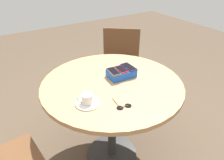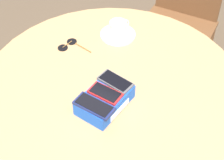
{
  "view_description": "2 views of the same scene",
  "coord_description": "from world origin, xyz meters",
  "px_view_note": "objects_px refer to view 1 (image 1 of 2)",
  "views": [
    {
      "loc": [
        0.72,
        1.14,
        1.55
      ],
      "look_at": [
        0.0,
        0.0,
        0.76
      ],
      "focal_mm": 35.0,
      "sensor_mm": 36.0,
      "label": 1
    },
    {
      "loc": [
        -0.85,
        -0.53,
        1.76
      ],
      "look_at": [
        0.0,
        0.0,
        0.76
      ],
      "focal_mm": 60.0,
      "sensor_mm": 36.0,
      "label": 2
    }
  ],
  "objects_px": {
    "round_table": "(112,96)",
    "phone_box": "(121,73)",
    "phone_red": "(121,69)",
    "coffee_cup": "(87,98)",
    "phone_gray": "(113,71)",
    "saucer": "(88,103)",
    "chair_near_window": "(120,63)",
    "sunglasses": "(123,106)",
    "phone_navy": "(129,67)"
  },
  "relations": [
    {
      "from": "coffee_cup",
      "to": "phone_box",
      "type": "bearing_deg",
      "value": -155.21
    },
    {
      "from": "round_table",
      "to": "chair_near_window",
      "type": "relative_size",
      "value": 1.26
    },
    {
      "from": "phone_gray",
      "to": "phone_red",
      "type": "bearing_deg",
      "value": 179.86
    },
    {
      "from": "round_table",
      "to": "saucer",
      "type": "relative_size",
      "value": 6.6
    },
    {
      "from": "phone_navy",
      "to": "phone_red",
      "type": "relative_size",
      "value": 1.2
    },
    {
      "from": "round_table",
      "to": "phone_navy",
      "type": "xyz_separation_m",
      "value": [
        -0.17,
        -0.04,
        0.18
      ]
    },
    {
      "from": "phone_red",
      "to": "chair_near_window",
      "type": "relative_size",
      "value": 0.15
    },
    {
      "from": "phone_navy",
      "to": "sunglasses",
      "type": "xyz_separation_m",
      "value": [
        0.27,
        0.31,
        -0.06
      ]
    },
    {
      "from": "round_table",
      "to": "coffee_cup",
      "type": "distance_m",
      "value": 0.34
    },
    {
      "from": "coffee_cup",
      "to": "chair_near_window",
      "type": "bearing_deg",
      "value": -134.17
    },
    {
      "from": "phone_red",
      "to": "phone_gray",
      "type": "bearing_deg",
      "value": -0.14
    },
    {
      "from": "phone_box",
      "to": "phone_gray",
      "type": "bearing_deg",
      "value": -0.36
    },
    {
      "from": "phone_gray",
      "to": "sunglasses",
      "type": "bearing_deg",
      "value": 67.14
    },
    {
      "from": "coffee_cup",
      "to": "chair_near_window",
      "type": "xyz_separation_m",
      "value": [
        -0.85,
        -0.87,
        -0.34
      ]
    },
    {
      "from": "round_table",
      "to": "saucer",
      "type": "xyz_separation_m",
      "value": [
        0.27,
        0.14,
        0.12
      ]
    },
    {
      "from": "phone_red",
      "to": "saucer",
      "type": "distance_m",
      "value": 0.41
    },
    {
      "from": "sunglasses",
      "to": "phone_box",
      "type": "bearing_deg",
      "value": -122.79
    },
    {
      "from": "phone_box",
      "to": "phone_red",
      "type": "distance_m",
      "value": 0.03
    },
    {
      "from": "phone_navy",
      "to": "chair_near_window",
      "type": "xyz_separation_m",
      "value": [
        -0.41,
        -0.7,
        -0.36
      ]
    },
    {
      "from": "saucer",
      "to": "chair_near_window",
      "type": "relative_size",
      "value": 0.19
    },
    {
      "from": "phone_box",
      "to": "saucer",
      "type": "height_order",
      "value": "phone_box"
    },
    {
      "from": "phone_navy",
      "to": "sunglasses",
      "type": "distance_m",
      "value": 0.42
    },
    {
      "from": "sunglasses",
      "to": "chair_near_window",
      "type": "height_order",
      "value": "chair_near_window"
    },
    {
      "from": "phone_box",
      "to": "saucer",
      "type": "distance_m",
      "value": 0.41
    },
    {
      "from": "phone_red",
      "to": "phone_gray",
      "type": "distance_m",
      "value": 0.07
    },
    {
      "from": "coffee_cup",
      "to": "chair_near_window",
      "type": "height_order",
      "value": "coffee_cup"
    },
    {
      "from": "sunglasses",
      "to": "phone_navy",
      "type": "bearing_deg",
      "value": -130.72
    },
    {
      "from": "phone_navy",
      "to": "coffee_cup",
      "type": "relative_size",
      "value": 1.44
    },
    {
      "from": "phone_box",
      "to": "phone_gray",
      "type": "height_order",
      "value": "phone_gray"
    },
    {
      "from": "round_table",
      "to": "phone_box",
      "type": "distance_m",
      "value": 0.18
    },
    {
      "from": "round_table",
      "to": "phone_box",
      "type": "height_order",
      "value": "phone_box"
    },
    {
      "from": "round_table",
      "to": "sunglasses",
      "type": "bearing_deg",
      "value": 70.85
    },
    {
      "from": "phone_navy",
      "to": "sunglasses",
      "type": "height_order",
      "value": "phone_navy"
    },
    {
      "from": "phone_red",
      "to": "chair_near_window",
      "type": "xyz_separation_m",
      "value": [
        -0.48,
        -0.7,
        -0.36
      ]
    },
    {
      "from": "phone_box",
      "to": "chair_near_window",
      "type": "distance_m",
      "value": 0.91
    },
    {
      "from": "phone_red",
      "to": "coffee_cup",
      "type": "distance_m",
      "value": 0.41
    },
    {
      "from": "phone_red",
      "to": "coffee_cup",
      "type": "relative_size",
      "value": 1.2
    },
    {
      "from": "saucer",
      "to": "sunglasses",
      "type": "relative_size",
      "value": 1.1
    },
    {
      "from": "phone_gray",
      "to": "coffee_cup",
      "type": "distance_m",
      "value": 0.35
    },
    {
      "from": "saucer",
      "to": "coffee_cup",
      "type": "xyz_separation_m",
      "value": [
        0.0,
        -0.0,
        0.04
      ]
    },
    {
      "from": "phone_gray",
      "to": "chair_near_window",
      "type": "distance_m",
      "value": 0.96
    },
    {
      "from": "chair_near_window",
      "to": "round_table",
      "type": "bearing_deg",
      "value": 51.77
    },
    {
      "from": "phone_navy",
      "to": "phone_gray",
      "type": "relative_size",
      "value": 1.06
    },
    {
      "from": "phone_navy",
      "to": "chair_near_window",
      "type": "distance_m",
      "value": 0.89
    },
    {
      "from": "phone_navy",
      "to": "chair_near_window",
      "type": "relative_size",
      "value": 0.18
    },
    {
      "from": "chair_near_window",
      "to": "phone_red",
      "type": "bearing_deg",
      "value": 55.73
    },
    {
      "from": "round_table",
      "to": "chair_near_window",
      "type": "xyz_separation_m",
      "value": [
        -0.58,
        -0.74,
        -0.18
      ]
    },
    {
      "from": "round_table",
      "to": "phone_box",
      "type": "xyz_separation_m",
      "value": [
        -0.11,
        -0.04,
        0.14
      ]
    },
    {
      "from": "round_table",
      "to": "chair_near_window",
      "type": "bearing_deg",
      "value": -128.23
    },
    {
      "from": "phone_navy",
      "to": "saucer",
      "type": "distance_m",
      "value": 0.47
    }
  ]
}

